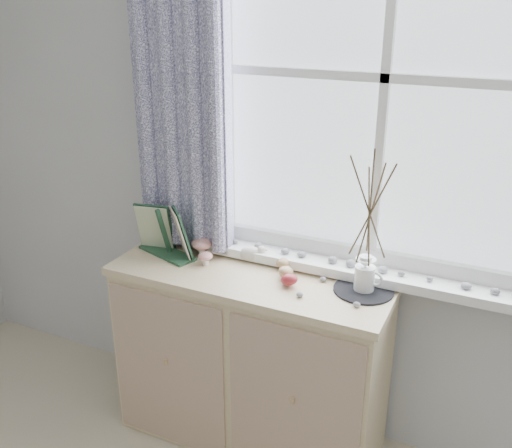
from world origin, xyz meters
name	(u,v)px	position (x,y,z in m)	size (l,w,h in m)	color
sideboard	(250,359)	(-0.15, 1.75, 0.43)	(1.20, 0.45, 0.85)	beige
botanical_book	(162,232)	(-0.57, 1.74, 0.97)	(0.34, 0.13, 0.24)	#21452E
toadstool_cluster	(202,247)	(-0.40, 1.80, 0.90)	(0.14, 0.15, 0.09)	silver
wooden_eggs	(286,271)	(0.00, 1.78, 0.88)	(0.14, 0.18, 0.07)	tan
songbird_figurine	(251,253)	(-0.20, 1.86, 0.89)	(0.15, 0.07, 0.08)	silver
crocheted_doily	(363,290)	(0.32, 1.81, 0.85)	(0.24, 0.24, 0.01)	black
twig_pitcher	(370,208)	(0.32, 1.81, 1.20)	(0.25, 0.25, 0.61)	white
sideboard_pebbles	(326,293)	(0.20, 1.71, 0.86)	(0.25, 0.19, 0.02)	gray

